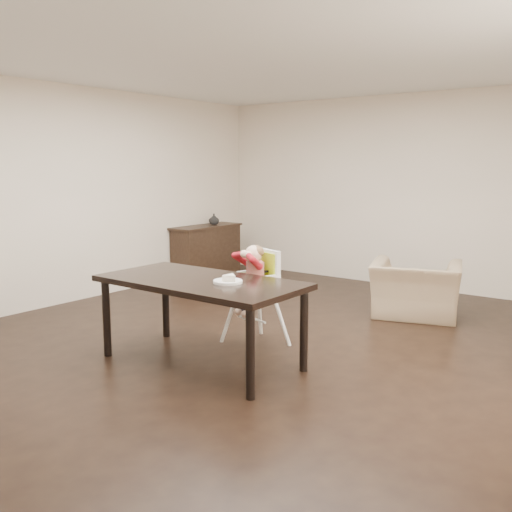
{
  "coord_description": "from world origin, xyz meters",
  "views": [
    {
      "loc": [
        3.13,
        -4.2,
        1.72
      ],
      "look_at": [
        0.03,
        -0.06,
        0.89
      ],
      "focal_mm": 40.0,
      "sensor_mm": 36.0,
      "label": 1
    }
  ],
  "objects_px": {
    "armchair": "(416,280)",
    "sideboard": "(206,250)",
    "dining_table": "(201,288)",
    "high_chair": "(257,275)"
  },
  "relations": [
    {
      "from": "armchair",
      "to": "sideboard",
      "type": "relative_size",
      "value": 0.77
    },
    {
      "from": "dining_table",
      "to": "high_chair",
      "type": "relative_size",
      "value": 1.86
    },
    {
      "from": "armchair",
      "to": "sideboard",
      "type": "distance_m",
      "value": 3.58
    },
    {
      "from": "sideboard",
      "to": "high_chair",
      "type": "bearing_deg",
      "value": -40.4
    },
    {
      "from": "high_chair",
      "to": "armchair",
      "type": "height_order",
      "value": "high_chair"
    },
    {
      "from": "dining_table",
      "to": "sideboard",
      "type": "xyz_separation_m",
      "value": [
        -2.65,
        3.04,
        -0.27
      ]
    },
    {
      "from": "armchair",
      "to": "sideboard",
      "type": "bearing_deg",
      "value": -23.82
    },
    {
      "from": "high_chair",
      "to": "sideboard",
      "type": "distance_m",
      "value": 3.56
    },
    {
      "from": "armchair",
      "to": "sideboard",
      "type": "xyz_separation_m",
      "value": [
        -3.56,
        0.41,
        -0.03
      ]
    },
    {
      "from": "dining_table",
      "to": "sideboard",
      "type": "distance_m",
      "value": 4.04
    }
  ]
}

